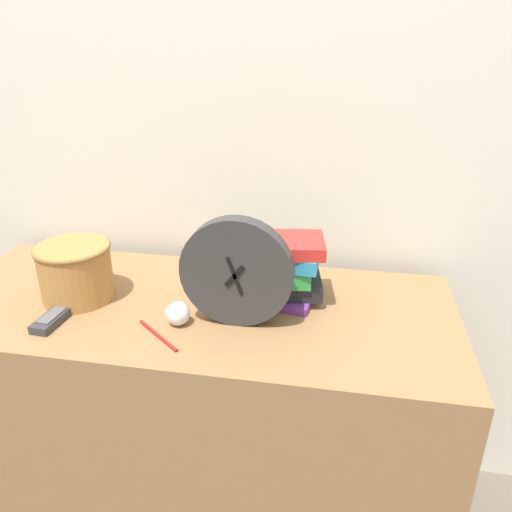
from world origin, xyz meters
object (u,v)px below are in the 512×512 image
object	(u,v)px
desk_clock	(237,273)
book_stack	(276,267)
basket	(75,270)
tv_remote	(58,314)
pen	(158,335)
crumpled_paper_ball	(179,314)

from	to	relation	value
desk_clock	book_stack	size ratio (longest dim) A/B	1.05
book_stack	basket	distance (m)	0.51
book_stack	tv_remote	bearing A→B (deg)	-158.71
pen	crumpled_paper_ball	bearing A→B (deg)	62.34
tv_remote	crumpled_paper_ball	world-z (taller)	crumpled_paper_ball
tv_remote	pen	xyz separation A→B (m)	(0.27, -0.03, -0.01)
tv_remote	basket	bearing A→B (deg)	90.04
desk_clock	crumpled_paper_ball	distance (m)	0.17
crumpled_paper_ball	desk_clock	bearing A→B (deg)	13.93
tv_remote	pen	bearing A→B (deg)	-7.38
basket	pen	distance (m)	0.31
desk_clock	basket	bearing A→B (deg)	173.89
pen	book_stack	bearing A→B (deg)	44.23
desk_clock	pen	distance (m)	0.23
crumpled_paper_ball	pen	size ratio (longest dim) A/B	0.45
basket	tv_remote	world-z (taller)	basket
desk_clock	basket	distance (m)	0.44
crumpled_paper_ball	book_stack	bearing A→B (deg)	39.64
desk_clock	pen	xyz separation A→B (m)	(-0.16, -0.09, -0.13)
desk_clock	tv_remote	bearing A→B (deg)	-172.19
basket	pen	world-z (taller)	basket
desk_clock	tv_remote	distance (m)	0.45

